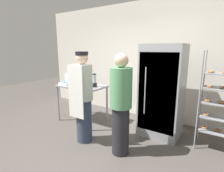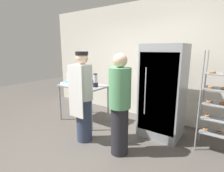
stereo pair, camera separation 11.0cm
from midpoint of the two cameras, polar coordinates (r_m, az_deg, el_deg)
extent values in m
plane|color=#4C4742|center=(3.09, -7.98, -22.11)|extent=(14.00, 14.00, 0.00)
cube|color=silver|center=(4.51, 12.02, 7.96)|extent=(6.40, 0.12, 2.86)
cube|color=gray|center=(3.58, 17.09, -1.76)|extent=(0.77, 0.66, 1.82)
cube|color=gray|center=(3.28, 15.32, -2.55)|extent=(0.71, 0.02, 1.49)
cylinder|color=silver|center=(3.32, 11.74, -1.70)|extent=(0.02, 0.02, 0.90)
cylinder|color=#93969B|center=(3.25, 27.52, -5.04)|extent=(0.02, 0.02, 1.71)
cylinder|color=#93969B|center=(3.65, 28.47, -3.37)|extent=(0.02, 0.02, 1.71)
cube|color=gray|center=(3.60, 32.28, -12.83)|extent=(0.58, 0.38, 0.01)
torus|color=#AD6B38|center=(3.60, 29.03, -12.09)|extent=(0.10, 0.10, 0.03)
torus|color=#AD6B38|center=(3.59, 32.31, -12.53)|extent=(0.10, 0.10, 0.03)
cube|color=gray|center=(3.51, 32.74, -9.07)|extent=(0.58, 0.38, 0.01)
torus|color=#AD6B38|center=(3.51, 29.45, -8.32)|extent=(0.10, 0.10, 0.03)
cube|color=gray|center=(3.43, 33.21, -5.14)|extent=(0.58, 0.38, 0.01)
torus|color=#AD6B38|center=(3.44, 29.88, -4.33)|extent=(0.11, 0.11, 0.03)
torus|color=#AD6B38|center=(3.43, 33.26, -4.76)|extent=(0.11, 0.11, 0.03)
torus|color=#AD6B38|center=(3.38, 30.32, -0.27)|extent=(0.10, 0.10, 0.03)
torus|color=#AD6B38|center=(3.35, 30.77, 3.92)|extent=(0.10, 0.10, 0.03)
cube|color=gray|center=(4.18, -8.62, 0.06)|extent=(1.10, 0.68, 0.04)
cylinder|color=gray|center=(4.47, -15.89, -5.41)|extent=(0.04, 0.04, 0.86)
cylinder|color=gray|center=(3.75, -5.93, -8.33)|extent=(0.04, 0.04, 0.86)
cylinder|color=gray|center=(4.84, -10.36, -3.77)|extent=(0.04, 0.04, 0.86)
cylinder|color=gray|center=(4.20, -0.49, -6.05)|extent=(0.04, 0.04, 0.86)
cube|color=white|center=(4.33, -13.66, 0.85)|extent=(0.28, 0.21, 0.05)
cube|color=white|center=(4.38, -12.67, 2.76)|extent=(0.27, 0.01, 0.21)
torus|color=#669EC6|center=(4.35, -14.68, 1.34)|extent=(0.08, 0.08, 0.02)
torus|color=#669EC6|center=(4.30, -14.09, 1.24)|extent=(0.08, 0.08, 0.02)
torus|color=#669EC6|center=(4.25, -13.47, 1.15)|extent=(0.08, 0.08, 0.02)
torus|color=#669EC6|center=(4.40, -13.90, 1.50)|extent=(0.08, 0.08, 0.02)
torus|color=#669EC6|center=(4.35, -13.30, 1.41)|extent=(0.08, 0.08, 0.02)
torus|color=#669EC6|center=(4.30, -12.68, 1.31)|extent=(0.08, 0.08, 0.02)
cylinder|color=black|center=(3.94, -4.61, 0.41)|extent=(0.11, 0.11, 0.10)
cylinder|color=#B2BCC1|center=(3.91, -4.64, 2.44)|extent=(0.09, 0.09, 0.19)
cylinder|color=black|center=(3.90, -4.67, 3.93)|extent=(0.09, 0.09, 0.02)
cube|color=#2D5193|center=(4.29, -7.58, 1.03)|extent=(0.28, 0.24, 0.06)
cube|color=#B72D2D|center=(4.28, -7.60, 1.67)|extent=(0.30, 0.26, 0.04)
cylinder|color=#333D56|center=(3.41, -8.16, -10.94)|extent=(0.29, 0.29, 0.82)
cylinder|color=beige|center=(3.19, -8.55, 1.23)|extent=(0.36, 0.36, 0.65)
sphere|color=beige|center=(3.14, -8.80, 9.02)|extent=(0.22, 0.22, 0.22)
cube|color=white|center=(3.10, -10.89, -1.91)|extent=(0.34, 0.02, 0.93)
cylinder|color=black|center=(3.14, -8.85, 10.53)|extent=(0.23, 0.23, 0.06)
cylinder|color=#232328|center=(2.99, 3.55, -14.33)|extent=(0.29, 0.29, 0.81)
cylinder|color=#569966|center=(2.74, 3.74, -0.64)|extent=(0.35, 0.35, 0.64)
sphere|color=beige|center=(2.68, 3.87, 8.36)|extent=(0.22, 0.22, 0.22)
camera|label=1|loc=(0.06, -89.03, 0.21)|focal=28.00mm
camera|label=2|loc=(0.06, 90.97, -0.21)|focal=28.00mm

